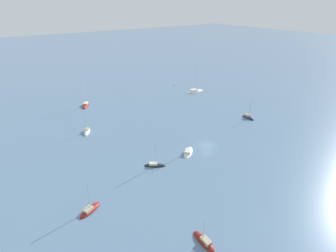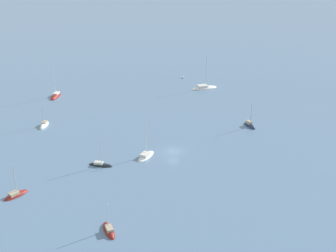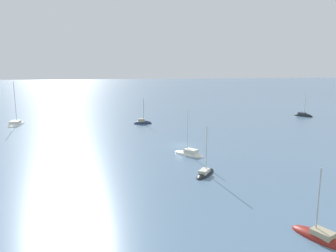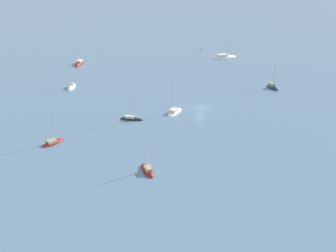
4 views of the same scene
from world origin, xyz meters
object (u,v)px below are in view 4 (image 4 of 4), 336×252
(sailboat_7, at_px, (174,112))
(sailboat_3, at_px, (79,64))
(sailboat_1, at_px, (53,143))
(sailboat_0, at_px, (131,119))
(sailboat_4, at_px, (272,88))
(sailboat_6, at_px, (72,88))
(sailboat_2, at_px, (147,171))
(sailboat_8, at_px, (224,57))
(mooring_buoy_1, at_px, (202,48))

(sailboat_7, bearing_deg, sailboat_3, 61.56)
(sailboat_1, bearing_deg, sailboat_0, -9.60)
(sailboat_4, xyz_separation_m, sailboat_6, (21.87, 49.37, -0.06))
(sailboat_4, height_order, sailboat_7, sailboat_7)
(sailboat_1, bearing_deg, sailboat_2, -80.71)
(sailboat_8, height_order, mooring_buoy_1, sailboat_8)
(sailboat_1, bearing_deg, sailboat_7, -15.46)
(sailboat_4, height_order, sailboat_6, sailboat_4)
(sailboat_4, bearing_deg, sailboat_3, -136.99)
(sailboat_7, bearing_deg, sailboat_8, 7.14)
(sailboat_0, height_order, sailboat_1, sailboat_0)
(mooring_buoy_1, bearing_deg, sailboat_0, 139.21)
(sailboat_2, xyz_separation_m, sailboat_4, (29.64, -47.50, 0.05))
(mooring_buoy_1, bearing_deg, sailboat_2, 146.55)
(sailboat_2, bearing_deg, sailboat_3, -2.07)
(sailboat_2, height_order, sailboat_6, sailboat_6)
(sailboat_1, xyz_separation_m, sailboat_3, (55.32, -18.71, -0.01))
(sailboat_6, xyz_separation_m, sailboat_8, (10.99, -53.22, 0.04))
(sailboat_2, height_order, sailboat_3, sailboat_3)
(sailboat_0, relative_size, sailboat_3, 0.69)
(sailboat_4, bearing_deg, sailboat_2, -58.58)
(sailboat_0, xyz_separation_m, sailboat_8, (38.52, -45.90, 0.01))
(sailboat_1, height_order, sailboat_7, sailboat_7)
(sailboat_0, height_order, mooring_buoy_1, sailboat_0)
(sailboat_8, bearing_deg, sailboat_4, -93.45)
(sailboat_4, relative_size, sailboat_8, 0.63)
(sailboat_7, height_order, sailboat_8, sailboat_8)
(sailboat_4, bearing_deg, sailboat_1, -80.08)
(sailboat_4, height_order, mooring_buoy_1, sailboat_4)
(sailboat_6, bearing_deg, sailboat_7, 63.27)
(sailboat_8, bearing_deg, sailboat_6, -165.10)
(sailboat_0, height_order, sailboat_7, sailboat_7)
(sailboat_2, distance_m, sailboat_6, 51.55)
(sailboat_2, height_order, mooring_buoy_1, sailboat_2)
(sailboat_3, distance_m, mooring_buoy_1, 44.32)
(sailboat_0, relative_size, sailboat_7, 0.88)
(sailboat_2, bearing_deg, sailboat_4, -55.80)
(sailboat_0, distance_m, sailboat_6, 28.49)
(sailboat_1, xyz_separation_m, sailboat_7, (5.55, -29.23, 0.04))
(sailboat_6, bearing_deg, sailboat_4, 96.27)
(sailboat_1, relative_size, sailboat_6, 1.05)
(sailboat_0, bearing_deg, sailboat_3, 126.28)
(sailboat_3, bearing_deg, sailboat_0, 29.73)
(mooring_buoy_1, bearing_deg, sailboat_8, -173.36)
(sailboat_0, xyz_separation_m, sailboat_7, (0.00, -10.64, 0.03))
(sailboat_8, bearing_deg, sailboat_1, -142.43)
(sailboat_0, xyz_separation_m, sailboat_1, (-5.55, 18.60, -0.01))
(sailboat_2, relative_size, mooring_buoy_1, 9.40)
(sailboat_6, height_order, sailboat_7, sailboat_7)
(sailboat_2, xyz_separation_m, mooring_buoy_1, (75.43, -49.84, 0.24))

